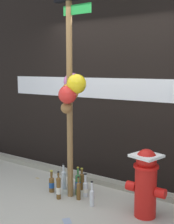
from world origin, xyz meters
name	(u,v)px	position (x,y,z in m)	size (l,w,h in m)	color
ground_plane	(63,211)	(0.00, 0.00, 0.00)	(14.00, 14.00, 0.00)	#ADA899
building_wall	(121,68)	(0.00, 1.42, 1.74)	(10.00, 0.21, 3.47)	black
curb_strip	(107,183)	(0.00, 1.03, 0.04)	(8.00, 0.12, 0.08)	gray
memorial_post	(71,76)	(-0.17, 0.41, 1.64)	(0.56, 0.56, 2.93)	olive
fire_hydrant	(146,182)	(0.87, 0.47, 0.42)	(0.48, 0.37, 0.81)	red
bottle_0	(78,184)	(-0.15, 0.51, 0.15)	(0.08, 0.08, 0.39)	#337038
bottle_1	(70,184)	(-0.27, 0.50, 0.13)	(0.07, 0.07, 0.31)	#93CCE0
bottle_2	(59,188)	(-0.28, 0.25, 0.15)	(0.06, 0.06, 0.38)	brown
bottle_3	(52,184)	(-0.51, 0.38, 0.12)	(0.08, 0.08, 0.31)	brown
bottle_4	(58,186)	(-0.36, 0.34, 0.13)	(0.06, 0.06, 0.30)	#B2DBEA
bottle_5	(64,179)	(-0.44, 0.57, 0.15)	(0.07, 0.07, 0.37)	silver
bottle_6	(85,188)	(-0.03, 0.52, 0.12)	(0.07, 0.07, 0.32)	silver
bottle_7	(79,190)	(-0.05, 0.39, 0.13)	(0.06, 0.06, 0.32)	brown
bottle_8	(92,196)	(0.21, 0.33, 0.13)	(0.06, 0.06, 0.33)	silver
bottle_9	(70,179)	(-0.33, 0.57, 0.17)	(0.08, 0.08, 0.40)	#93CCE0
bottle_10	(82,180)	(-0.21, 0.69, 0.13)	(0.07, 0.07, 0.32)	brown
litter_0	(67,221)	(0.19, -0.16, 0.00)	(0.14, 0.09, 0.01)	#8C99B2
litter_1	(37,178)	(-1.06, 0.65, 0.00)	(0.07, 0.04, 0.01)	tan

